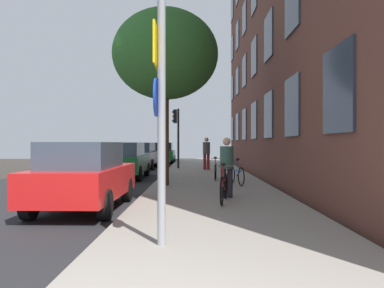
% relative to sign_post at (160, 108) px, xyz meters
% --- Properties ---
extents(ground_plane, '(41.80, 41.80, 0.00)m').
position_rel_sign_post_xyz_m(ground_plane, '(-2.43, 11.54, -2.12)').
color(ground_plane, '#332D28').
extents(road_asphalt, '(7.00, 38.00, 0.01)m').
position_rel_sign_post_xyz_m(road_asphalt, '(-4.53, 11.54, -2.12)').
color(road_asphalt, '#232326').
rests_on(road_asphalt, ground).
extents(sidewalk, '(4.20, 38.00, 0.12)m').
position_rel_sign_post_xyz_m(sidewalk, '(1.07, 11.54, -2.06)').
color(sidewalk, gray).
rests_on(sidewalk, ground).
extents(sign_post, '(0.16, 0.60, 3.57)m').
position_rel_sign_post_xyz_m(sign_post, '(0.00, 0.00, 0.00)').
color(sign_post, gray).
rests_on(sign_post, sidewalk).
extents(traffic_light, '(0.43, 0.24, 3.51)m').
position_rel_sign_post_xyz_m(traffic_light, '(-0.56, 16.68, 0.40)').
color(traffic_light, black).
rests_on(traffic_light, sidewalk).
extents(tree_near, '(3.74, 3.74, 6.22)m').
position_rel_sign_post_xyz_m(tree_near, '(-0.53, 7.87, 2.61)').
color(tree_near, '#4C3823').
rests_on(tree_near, sidewalk).
extents(bicycle_0, '(0.46, 1.76, 0.99)m').
position_rel_sign_post_xyz_m(bicycle_0, '(1.24, 3.97, -1.61)').
color(bicycle_0, black).
rests_on(bicycle_0, sidewalk).
extents(bicycle_1, '(0.52, 1.67, 0.94)m').
position_rel_sign_post_xyz_m(bicycle_1, '(2.00, 8.00, -1.63)').
color(bicycle_1, black).
rests_on(bicycle_1, sidewalk).
extents(bicycle_2, '(0.42, 1.60, 0.93)m').
position_rel_sign_post_xyz_m(bicycle_2, '(1.36, 9.93, -1.64)').
color(bicycle_2, black).
rests_on(bicycle_2, sidewalk).
extents(pedestrian_0, '(0.45, 0.45, 1.64)m').
position_rel_sign_post_xyz_m(pedestrian_0, '(1.38, 4.79, -1.07)').
color(pedestrian_0, '#26262D').
rests_on(pedestrian_0, sidewalk).
extents(pedestrian_1, '(0.53, 0.53, 1.80)m').
position_rel_sign_post_xyz_m(pedestrian_1, '(1.17, 15.49, -0.98)').
color(pedestrian_1, maroon).
rests_on(pedestrian_1, sidewalk).
extents(car_0, '(1.80, 3.93, 1.62)m').
position_rel_sign_post_xyz_m(car_0, '(-2.13, 3.46, -1.28)').
color(car_0, red).
rests_on(car_0, road_asphalt).
extents(car_1, '(1.90, 4.24, 1.62)m').
position_rel_sign_post_xyz_m(car_1, '(-2.67, 11.49, -1.28)').
color(car_1, '#19662D').
rests_on(car_1, road_asphalt).
extents(car_2, '(1.92, 4.18, 1.62)m').
position_rel_sign_post_xyz_m(car_2, '(-2.81, 17.93, -1.28)').
color(car_2, silver).
rests_on(car_2, road_asphalt).
extents(car_3, '(1.90, 4.08, 1.62)m').
position_rel_sign_post_xyz_m(car_3, '(-2.03, 24.12, -1.28)').
color(car_3, '#19662D').
rests_on(car_3, road_asphalt).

